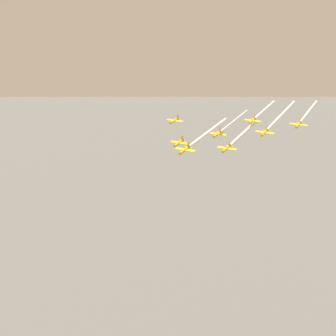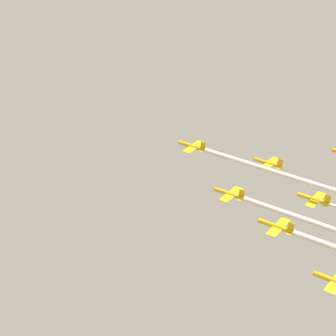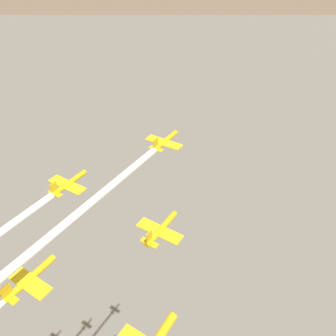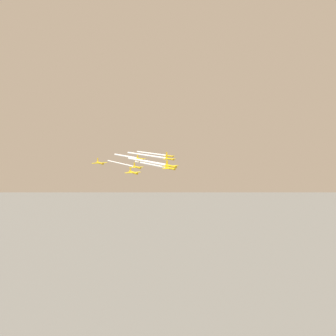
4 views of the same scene
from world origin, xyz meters
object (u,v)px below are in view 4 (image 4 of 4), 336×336
Objects in this scene: jet_7 at (140,159)px; jet_4 at (137,167)px; jet_2 at (133,172)px; jet_6 at (169,156)px; jet_3 at (170,159)px; jet_5 at (100,163)px; jet_1 at (170,168)px; jet_0 at (171,166)px.

jet_4 is at bearing 59.53° from jet_7.
jet_6 is at bearing -139.64° from jet_2.
jet_6 is at bearing -150.46° from jet_4.
jet_5 is at bearing 0.00° from jet_3.
jet_4 is at bearing -59.53° from jet_1.
jet_2 is (9.36, -17.91, -4.18)m from jet_0.
jet_2 is 1.00× the size of jet_6.
jet_5 is at bearing 29.54° from jet_7.
jet_2 is at bearing 40.36° from jet_6.
jet_1 is at bearing 120.47° from jet_4.
jet_3 is 20.79m from jet_4.
jet_1 is 35.44m from jet_5.
jet_4 is 1.00× the size of jet_7.
jet_0 is at bearing 59.53° from jet_1.
jet_7 is at bearing -101.09° from jet_0.
jet_0 is 1.00× the size of jet_6.
jet_5 is 35.34m from jet_7.
jet_5 is 1.00× the size of jet_7.
jet_0 reaches higher than jet_7.
jet_4 is 20.39m from jet_7.
jet_3 reaches higher than jet_2.
jet_3 is (-22.22, -33.76, -0.50)m from jet_0.
jet_0 is 53.27m from jet_7.
jet_4 is 1.00× the size of jet_5.
jet_6 is (-11.11, -16.88, 0.01)m from jet_3.
jet_5 is (18.71, -35.83, -0.64)m from jet_0.
jet_1 is 1.00× the size of jet_4.
jet_5 is at bearing -29.54° from jet_1.
jet_5 reaches higher than jet_2.
jet_4 is (-1.76, -34.79, -4.02)m from jet_0.
jet_7 is at bearing -120.47° from jet_4.
jet_3 is 20.21m from jet_6.
jet_6 is at bearing -120.47° from jet_0.
jet_2 is 40.52m from jet_7.
jet_0 reaches higher than jet_6.
jet_7 is (9.36, -17.91, -0.83)m from jet_3.
jet_1 is 20.50m from jet_2.
jet_3 is 40.98m from jet_5.
jet_6 is (-22.22, -33.76, 2.97)m from jet_1.
jet_0 is at bearing 90.00° from jet_4.
jet_4 is 1.00× the size of jet_6.
jet_7 is (-31.58, -15.85, -0.68)m from jet_5.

